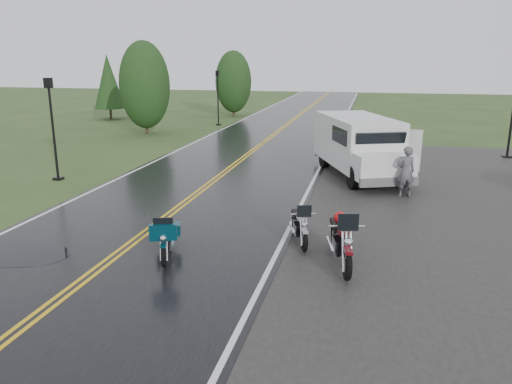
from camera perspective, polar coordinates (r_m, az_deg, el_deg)
ground at (r=13.60m, az=-13.58°, el=-5.53°), size 120.00×120.00×0.00m
road at (r=22.61m, az=-2.35°, el=3.19°), size 8.00×100.00×0.04m
motorcycle_red at (r=10.83m, az=10.43°, el=-6.70°), size 1.38×2.57×1.44m
motorcycle_teal at (r=11.54m, az=-10.51°, el=-6.04°), size 1.30×2.09×1.16m
motorcycle_silver at (r=12.29m, az=5.55°, el=-4.54°), size 1.27×2.08×1.15m
van_white at (r=18.43m, az=11.21°, el=3.95°), size 4.45×6.61×2.43m
person_at_van at (r=17.88m, az=16.74°, el=2.16°), size 0.75×0.61×1.76m
lamp_post_near_left at (r=20.96m, az=-22.18°, el=6.64°), size 0.34×0.34×4.00m
lamp_post_far_left at (r=35.87m, az=-4.37°, el=10.68°), size 0.33×0.33×3.85m
tree_left_mid at (r=32.41m, az=-12.56°, el=10.81°), size 3.13×3.13×4.89m
tree_left_far at (r=41.35m, az=-2.59°, el=11.74°), size 2.92×2.92×4.49m
pine_left_far at (r=40.87m, az=-16.48°, el=11.33°), size 2.31×2.31×4.81m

